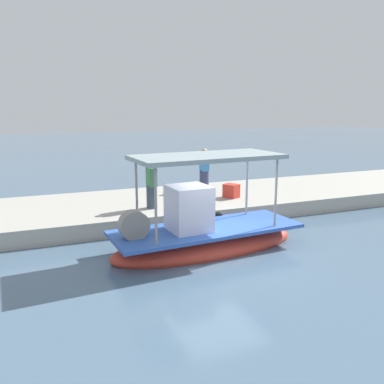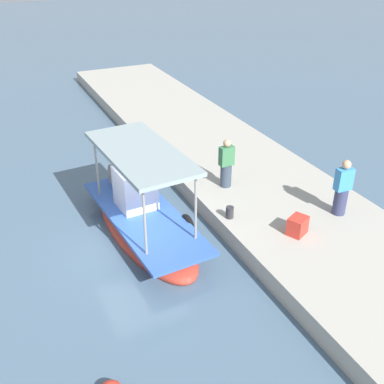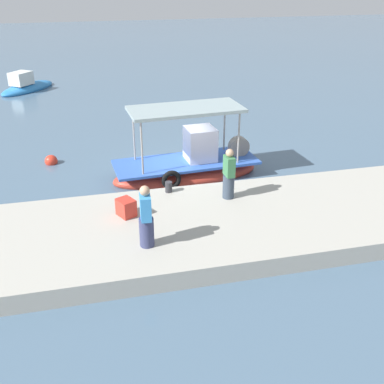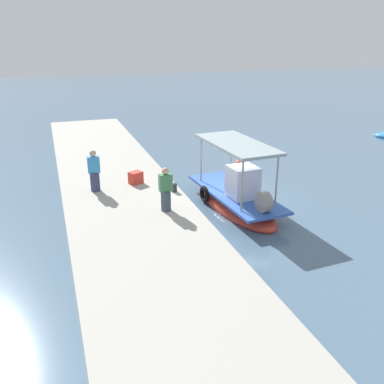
{
  "view_description": "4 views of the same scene",
  "coord_description": "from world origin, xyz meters",
  "px_view_note": "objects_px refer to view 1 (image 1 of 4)",
  "views": [
    {
      "loc": [
        4.82,
        9.93,
        4.07
      ],
      "look_at": [
        -0.42,
        -3.0,
        1.14
      ],
      "focal_mm": 37.55,
      "sensor_mm": 36.0,
      "label": 1
    },
    {
      "loc": [
        -11.21,
        3.48,
        8.12
      ],
      "look_at": [
        0.74,
        -2.14,
        0.74
      ],
      "focal_mm": 43.37,
      "sensor_mm": 36.0,
      "label": 2
    },
    {
      "loc": [
        -3.4,
        -16.52,
        7.44
      ],
      "look_at": [
        -0.22,
        -3.16,
        0.73
      ],
      "focal_mm": 43.15,
      "sensor_mm": 36.0,
      "label": 3
    },
    {
      "loc": [
        15.41,
        -7.38,
        6.98
      ],
      "look_at": [
        0.14,
        -2.17,
        0.87
      ],
      "focal_mm": 39.75,
      "sensor_mm": 36.0,
      "label": 4
    }
  ],
  "objects_px": {
    "fisherman_near_bollard": "(204,171)",
    "mooring_bollard": "(209,204)",
    "fisherman_by_crate": "(152,187)",
    "cargo_crate": "(231,191)",
    "main_fishing_boat": "(204,234)"
  },
  "relations": [
    {
      "from": "mooring_bollard",
      "to": "fisherman_near_bollard",
      "type": "bearing_deg",
      "value": -110.79
    },
    {
      "from": "main_fishing_boat",
      "to": "fisherman_near_bollard",
      "type": "height_order",
      "value": "main_fishing_boat"
    },
    {
      "from": "mooring_bollard",
      "to": "main_fishing_boat",
      "type": "bearing_deg",
      "value": 62.41
    },
    {
      "from": "fisherman_near_bollard",
      "to": "cargo_crate",
      "type": "bearing_deg",
      "value": 101.52
    },
    {
      "from": "cargo_crate",
      "to": "fisherman_by_crate",
      "type": "bearing_deg",
      "value": 7.65
    },
    {
      "from": "fisherman_by_crate",
      "to": "fisherman_near_bollard",
      "type": "bearing_deg",
      "value": -142.98
    },
    {
      "from": "mooring_bollard",
      "to": "cargo_crate",
      "type": "xyz_separation_m",
      "value": [
        -1.57,
        -1.33,
        0.09
      ]
    },
    {
      "from": "fisherman_near_bollard",
      "to": "fisherman_by_crate",
      "type": "xyz_separation_m",
      "value": [
        3.04,
        2.29,
        -0.04
      ]
    },
    {
      "from": "fisherman_near_bollard",
      "to": "mooring_bollard",
      "type": "bearing_deg",
      "value": 69.21
    },
    {
      "from": "fisherman_near_bollard",
      "to": "fisherman_by_crate",
      "type": "height_order",
      "value": "fisherman_near_bollard"
    },
    {
      "from": "mooring_bollard",
      "to": "cargo_crate",
      "type": "height_order",
      "value": "cargo_crate"
    },
    {
      "from": "fisherman_near_bollard",
      "to": "mooring_bollard",
      "type": "xyz_separation_m",
      "value": [
        1.2,
        3.16,
        -0.63
      ]
    },
    {
      "from": "fisherman_by_crate",
      "to": "mooring_bollard",
      "type": "height_order",
      "value": "fisherman_by_crate"
    },
    {
      "from": "fisherman_by_crate",
      "to": "mooring_bollard",
      "type": "distance_m",
      "value": 2.12
    },
    {
      "from": "main_fishing_boat",
      "to": "cargo_crate",
      "type": "height_order",
      "value": "main_fishing_boat"
    }
  ]
}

